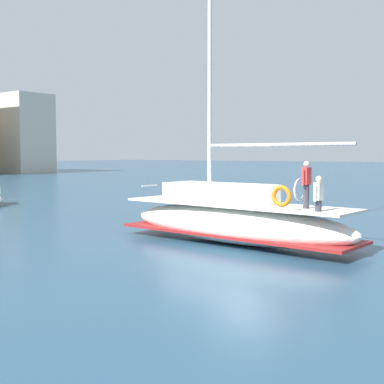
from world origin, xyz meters
The scene contains 2 objects.
ground_plane centered at (0.00, 0.00, 0.00)m, with size 400.00×400.00×0.00m, color #284C66.
main_sailboat centered at (0.75, 1.27, 0.92)m, with size 2.81×9.69×14.32m.
Camera 1 is at (-15.11, -9.15, 3.28)m, focal length 48.31 mm.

